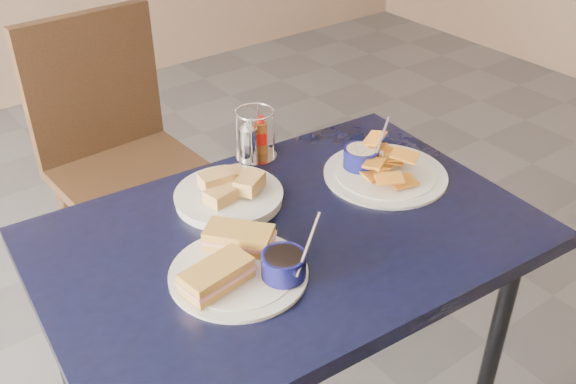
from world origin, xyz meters
TOP-DOWN VIEW (x-y plane):
  - dining_table at (-0.02, -0.22)m, footprint 1.12×0.79m
  - chair_far at (-0.03, 0.73)m, footprint 0.48×0.46m
  - sandwich_plate at (-0.18, -0.28)m, footprint 0.31×0.29m
  - plantain_plate at (0.31, -0.17)m, footprint 0.31×0.31m
  - bread_basket at (-0.06, -0.05)m, footprint 0.25×0.25m
  - condiment_caddy at (0.10, 0.09)m, footprint 0.11×0.11m

SIDE VIEW (x-z plane):
  - chair_far at x=-0.03m, z-range 0.07..1.04m
  - dining_table at x=-0.02m, z-range 0.30..1.05m
  - plantain_plate at x=0.31m, z-range 0.71..0.83m
  - bread_basket at x=-0.06m, z-range 0.73..0.81m
  - sandwich_plate at x=-0.18m, z-range 0.71..0.83m
  - condiment_caddy at x=0.10m, z-range 0.74..0.87m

